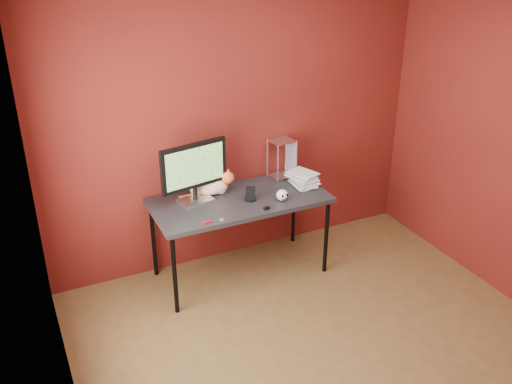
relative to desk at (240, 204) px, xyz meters
name	(u,v)px	position (x,y,z in m)	size (l,w,h in m)	color
room	(351,182)	(0.15, -1.37, 0.75)	(3.52, 3.52, 2.61)	#533C1C
desk	(240,204)	(0.00, 0.00, 0.00)	(1.50, 0.70, 0.75)	black
monitor	(194,170)	(-0.36, 0.11, 0.34)	(0.59, 0.24, 0.52)	#B6B6BB
cat	(210,186)	(-0.20, 0.19, 0.13)	(0.47, 0.28, 0.22)	orange
skull_mug	(282,195)	(0.31, -0.19, 0.10)	(0.10, 0.10, 0.10)	white
speaker	(250,194)	(0.07, -0.07, 0.10)	(0.10, 0.10, 0.11)	black
book_stack	(296,119)	(0.54, 0.01, 0.67)	(0.26, 0.30, 1.25)	beige
wire_rack	(282,158)	(0.54, 0.26, 0.23)	(0.23, 0.19, 0.36)	#B6B6BB
pocket_knife	(207,222)	(-0.40, -0.29, 0.06)	(0.07, 0.02, 0.01)	#A00C0F
black_gadget	(267,208)	(0.12, -0.28, 0.06)	(0.05, 0.03, 0.02)	black
washer	(222,220)	(-0.28, -0.29, 0.05)	(0.04, 0.04, 0.00)	#B6B6BB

